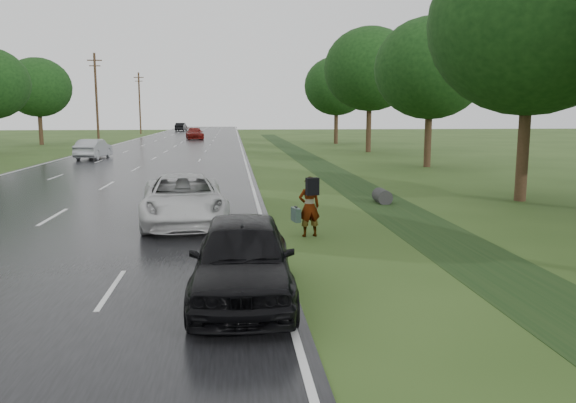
{
  "coord_description": "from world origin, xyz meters",
  "views": [
    {
      "loc": [
        5.84,
        -10.63,
        3.37
      ],
      "look_at": [
        7.14,
        2.47,
        1.3
      ],
      "focal_mm": 35.0,
      "sensor_mm": 36.0,
      "label": 1
    }
  ],
  "objects_px": {
    "pedestrian": "(309,206)",
    "silver_sedan": "(93,149)",
    "dark_sedan": "(243,258)",
    "white_pickup": "(183,199)"
  },
  "relations": [
    {
      "from": "white_pickup",
      "to": "silver_sedan",
      "type": "relative_size",
      "value": 1.21
    },
    {
      "from": "dark_sedan",
      "to": "silver_sedan",
      "type": "xyz_separation_m",
      "value": [
        -10.4,
        33.07,
        -0.03
      ]
    },
    {
      "from": "pedestrian",
      "to": "white_pickup",
      "type": "xyz_separation_m",
      "value": [
        -3.58,
        2.09,
        -0.08
      ]
    },
    {
      "from": "white_pickup",
      "to": "silver_sedan",
      "type": "height_order",
      "value": "white_pickup"
    },
    {
      "from": "white_pickup",
      "to": "silver_sedan",
      "type": "distance_m",
      "value": 27.21
    },
    {
      "from": "silver_sedan",
      "to": "dark_sedan",
      "type": "bearing_deg",
      "value": 112.72
    },
    {
      "from": "dark_sedan",
      "to": "silver_sedan",
      "type": "bearing_deg",
      "value": 109.21
    },
    {
      "from": "white_pickup",
      "to": "silver_sedan",
      "type": "xyz_separation_m",
      "value": [
        -8.74,
        25.77,
        -0.01
      ]
    },
    {
      "from": "pedestrian",
      "to": "silver_sedan",
      "type": "relative_size",
      "value": 0.38
    },
    {
      "from": "silver_sedan",
      "to": "pedestrian",
      "type": "bearing_deg",
      "value": 119.1
    }
  ]
}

